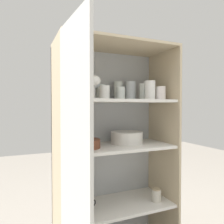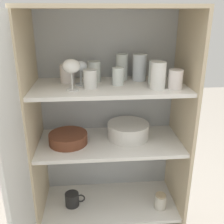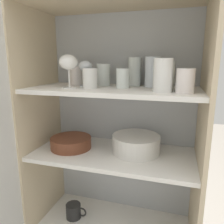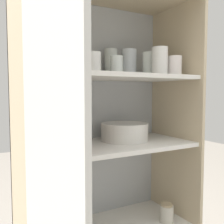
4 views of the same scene
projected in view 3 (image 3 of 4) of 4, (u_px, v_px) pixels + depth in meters
name	position (u px, v px, depth m)	size (l,w,h in m)	color
cupboard_back_panel	(122.00, 148.00, 1.31)	(0.84, 0.02, 1.51)	#B2B7BC
cupboard_side_left	(44.00, 153.00, 1.24)	(0.02, 0.41, 1.51)	#CCB793
cupboard_side_right	(198.00, 174.00, 1.01)	(0.02, 0.41, 1.51)	#CCB793
cupboard_top_panel	(113.00, 0.00, 0.95)	(0.84, 0.41, 0.02)	#CCB793
shelf_board_middle	(113.00, 154.00, 1.11)	(0.80, 0.38, 0.02)	white
shelf_board_upper	(113.00, 90.00, 1.04)	(0.80, 0.38, 0.02)	white
tumbler_glass_0	(90.00, 78.00, 1.02)	(0.07, 0.07, 0.09)	white
tumbler_glass_1	(153.00, 72.00, 1.06)	(0.08, 0.08, 0.14)	white
tumbler_glass_2	(77.00, 76.00, 1.16)	(0.08, 0.08, 0.10)	silver
tumbler_glass_3	(185.00, 81.00, 0.85)	(0.07, 0.07, 0.10)	silver
tumbler_glass_4	(167.00, 75.00, 0.96)	(0.07, 0.07, 0.12)	white
tumbler_glass_5	(134.00, 72.00, 1.11)	(0.07, 0.07, 0.14)	white
tumbler_glass_6	(103.00, 75.00, 1.12)	(0.07, 0.07, 0.11)	white
tumbler_glass_7	(163.00, 75.00, 0.88)	(0.08, 0.08, 0.13)	white
tumbler_glass_8	(123.00, 78.00, 1.02)	(0.06, 0.06, 0.09)	white
wine_glass_0	(68.00, 63.00, 0.99)	(0.09, 0.09, 0.15)	white
wine_glass_1	(85.00, 68.00, 1.07)	(0.07, 0.07, 0.13)	white
plate_stack_white	(136.00, 144.00, 1.10)	(0.24, 0.24, 0.09)	silver
mixing_bowl_large	(71.00, 142.00, 1.16)	(0.21, 0.21, 0.06)	brown
coffee_mug_primary	(74.00, 211.00, 1.25)	(0.12, 0.08, 0.08)	black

